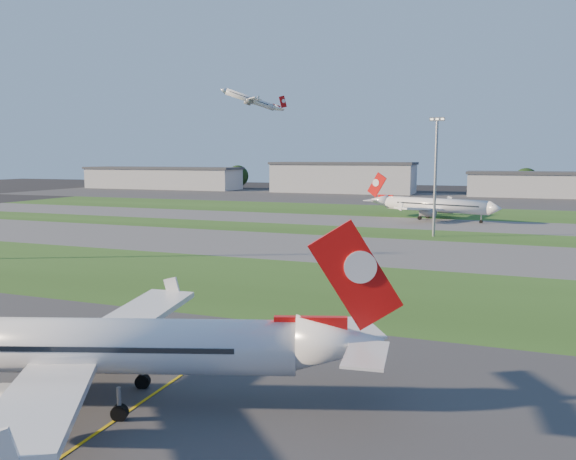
% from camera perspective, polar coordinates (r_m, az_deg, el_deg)
% --- Properties ---
extents(grass_strip_a, '(300.00, 34.00, 0.01)m').
position_cam_1_polar(grass_strip_a, '(76.82, -1.25, -5.55)').
color(grass_strip_a, '#274818').
rests_on(grass_strip_a, ground).
extents(taxiway_a, '(300.00, 32.00, 0.01)m').
position_cam_1_polar(taxiway_a, '(107.61, 5.28, -1.86)').
color(taxiway_a, '#515154').
rests_on(taxiway_a, ground).
extents(grass_strip_b, '(300.00, 18.00, 0.01)m').
position_cam_1_polar(grass_strip_b, '(131.66, 8.14, -0.23)').
color(grass_strip_b, '#274818').
rests_on(grass_strip_b, ground).
extents(taxiway_b, '(300.00, 26.00, 0.01)m').
position_cam_1_polar(taxiway_b, '(153.07, 9.92, 0.79)').
color(taxiway_b, '#515154').
rests_on(taxiway_b, ground).
extents(grass_strip_c, '(300.00, 40.00, 0.01)m').
position_cam_1_polar(grass_strip_c, '(185.44, 11.80, 1.86)').
color(grass_strip_c, '#274818').
rests_on(grass_strip_c, ground).
extents(apron_far, '(400.00, 80.00, 0.01)m').
position_cam_1_polar(apron_far, '(244.74, 13.95, 3.09)').
color(apron_far, '#333335').
rests_on(apron_far, ground).
extents(airliner_parked, '(35.95, 30.33, 11.62)m').
position_cam_1_polar(airliner_parked, '(42.18, -19.88, -11.11)').
color(airliner_parked, silver).
rests_on(airliner_parked, ground).
extents(airliner_taxiing, '(35.66, 30.12, 11.57)m').
position_cam_1_polar(airliner_taxiing, '(161.32, 14.66, 2.43)').
color(airliner_taxiing, silver).
rests_on(airliner_taxiing, ground).
extents(airliner_departing, '(25.37, 21.87, 8.96)m').
position_cam_1_polar(airliner_departing, '(263.44, -3.80, 13.06)').
color(airliner_departing, silver).
extents(light_mast_centre, '(3.20, 0.70, 25.80)m').
position_cam_1_polar(light_mast_centre, '(126.22, 14.77, 6.03)').
color(light_mast_centre, gray).
rests_on(light_mast_centre, ground).
extents(hangar_far_west, '(91.80, 23.00, 12.20)m').
position_cam_1_polar(hangar_far_west, '(325.59, -12.66, 5.20)').
color(hangar_far_west, '#9C9FA4').
rests_on(hangar_far_west, ground).
extents(hangar_west, '(71.40, 23.00, 15.20)m').
position_cam_1_polar(hangar_west, '(282.26, 5.57, 5.35)').
color(hangar_west, '#9C9FA4').
rests_on(hangar_west, ground).
extents(hangar_east, '(81.60, 23.00, 11.20)m').
position_cam_1_polar(hangar_east, '(274.15, 26.25, 4.16)').
color(hangar_east, '#9C9FA4').
rests_on(hangar_east, ground).
extents(tree_far_west, '(11.00, 11.00, 12.00)m').
position_cam_1_polar(tree_far_west, '(359.28, -16.90, 5.30)').
color(tree_far_west, black).
rests_on(tree_far_west, ground).
extents(tree_west, '(12.10, 12.10, 13.20)m').
position_cam_1_polar(tree_west, '(319.01, -5.12, 5.49)').
color(tree_west, black).
rests_on(tree_west, ground).
extents(tree_mid_west, '(9.90, 9.90, 10.80)m').
position_cam_1_polar(tree_mid_west, '(287.77, 10.97, 4.93)').
color(tree_mid_west, black).
rests_on(tree_mid_west, ground).
extents(tree_mid_east, '(11.55, 11.55, 12.60)m').
position_cam_1_polar(tree_mid_east, '(287.00, 23.01, 4.67)').
color(tree_mid_east, black).
rests_on(tree_mid_east, ground).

